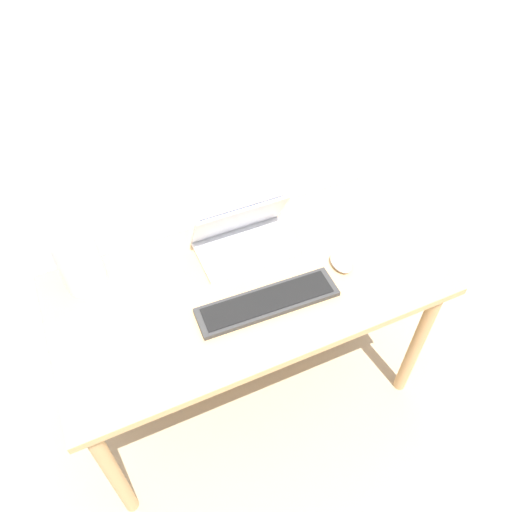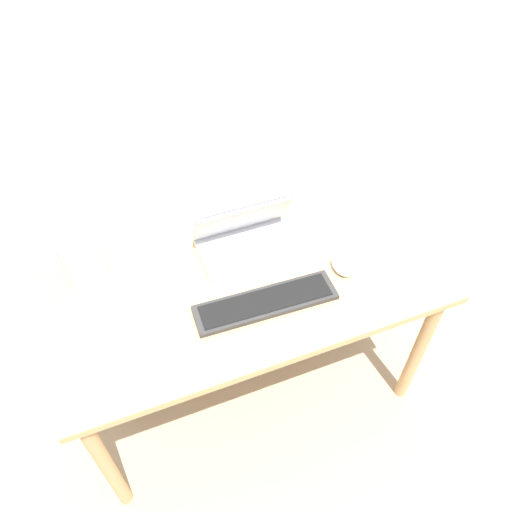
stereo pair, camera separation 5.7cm
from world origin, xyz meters
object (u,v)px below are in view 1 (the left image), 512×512
object	(u,v)px
mouse	(341,263)
keyboard	(268,302)
vase	(76,253)
laptop	(243,238)

from	to	relation	value
mouse	keyboard	bearing A→B (deg)	-171.49
mouse	vase	world-z (taller)	vase
laptop	keyboard	world-z (taller)	laptop
keyboard	laptop	bearing A→B (deg)	83.60
keyboard	vase	size ratio (longest dim) A/B	1.57
laptop	keyboard	distance (m)	0.28
mouse	vase	size ratio (longest dim) A/B	0.32
laptop	mouse	world-z (taller)	laptop
keyboard	vase	xyz separation A→B (m)	(-0.53, 0.34, 0.14)
laptop	keyboard	bearing A→B (deg)	-96.40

